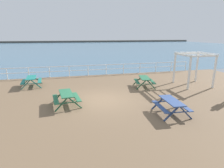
{
  "coord_description": "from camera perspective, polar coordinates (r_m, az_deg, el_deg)",
  "views": [
    {
      "loc": [
        -2.05,
        -11.24,
        4.13
      ],
      "look_at": [
        0.88,
        0.86,
        0.8
      ],
      "focal_mm": 29.71,
      "sensor_mm": 36.0,
      "label": 1
    }
  ],
  "objects": [
    {
      "name": "ground_plane",
      "position": [
        12.18,
        -3.1,
        -5.37
      ],
      "size": [
        30.0,
        24.0,
        0.2
      ],
      "primitive_type": "cube",
      "color": "brown"
    },
    {
      "name": "picnic_table_far_right",
      "position": [
        11.42,
        -13.89,
        -3.58
      ],
      "size": [
        1.73,
        1.97,
        0.8
      ],
      "rotation": [
        0.0,
        0.0,
        1.69
      ],
      "color": "#286B47",
      "rests_on": "ground"
    },
    {
      "name": "picnic_table_near_right",
      "position": [
        16.5,
        -23.56,
        1.29
      ],
      "size": [
        1.67,
        1.92,
        0.8
      ],
      "rotation": [
        0.0,
        0.0,
        1.65
      ],
      "color": "#1E7A70",
      "rests_on": "ground"
    },
    {
      "name": "picnic_table_near_left",
      "position": [
        15.29,
        9.97,
        1.33
      ],
      "size": [
        1.86,
        2.08,
        0.8
      ],
      "rotation": [
        0.0,
        0.0,
        1.35
      ],
      "color": "#286B47",
      "rests_on": "ground"
    },
    {
      "name": "sea_band",
      "position": [
        64.16,
        -12.0,
        10.95
      ],
      "size": [
        142.0,
        90.0,
        0.01
      ],
      "primitive_type": "cube",
      "color": "#476B84",
      "rests_on": "ground"
    },
    {
      "name": "distant_shoreline",
      "position": [
        107.09,
        -12.83,
        12.39
      ],
      "size": [
        142.0,
        6.0,
        1.8
      ],
      "primitive_type": "cube",
      "color": "#4C4C47",
      "rests_on": "ground"
    },
    {
      "name": "seaward_railing",
      "position": [
        19.4,
        -7.38,
        4.81
      ],
      "size": [
        23.07,
        0.07,
        1.08
      ],
      "color": "white",
      "rests_on": "ground"
    },
    {
      "name": "picnic_table_far_left",
      "position": [
        10.39,
        17.83,
        -5.74
      ],
      "size": [
        1.65,
        1.9,
        0.8
      ],
      "rotation": [
        0.0,
        0.0,
        1.5
      ],
      "color": "#334C84",
      "rests_on": "ground"
    },
    {
      "name": "lattice_pergola",
      "position": [
        16.71,
        24.01,
        6.35
      ],
      "size": [
        2.52,
        2.64,
        2.7
      ],
      "rotation": [
        0.0,
        0.0,
        -0.04
      ],
      "color": "white",
      "rests_on": "ground"
    }
  ]
}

